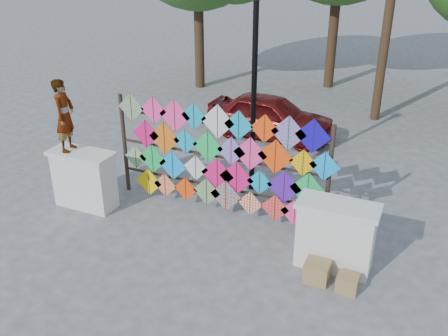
{
  "coord_description": "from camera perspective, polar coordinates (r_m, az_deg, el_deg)",
  "views": [
    {
      "loc": [
        3.88,
        -7.69,
        5.47
      ],
      "look_at": [
        0.22,
        0.6,
        1.12
      ],
      "focal_mm": 40.0,
      "sensor_mm": 36.0,
      "label": 1
    }
  ],
  "objects": [
    {
      "name": "parapet_left",
      "position": [
        11.08,
        -15.68,
        -1.2
      ],
      "size": [
        1.4,
        0.65,
        1.28
      ],
      "color": "white",
      "rests_on": "ground"
    },
    {
      "name": "sedan",
      "position": [
        14.46,
        5.31,
        5.93
      ],
      "size": [
        3.72,
        1.62,
        1.25
      ],
      "primitive_type": "imported",
      "rotation": [
        0.0,
        0.0,
        1.53
      ],
      "color": "#621011",
      "rests_on": "ground"
    },
    {
      "name": "ground",
      "position": [
        10.21,
        -2.5,
        -6.81
      ],
      "size": [
        80.0,
        80.0,
        0.0
      ],
      "primitive_type": "plane",
      "color": "gray",
      "rests_on": "ground"
    },
    {
      "name": "cardboard_box_far",
      "position": [
        8.77,
        13.9,
        -12.67
      ],
      "size": [
        0.35,
        0.32,
        0.3
      ],
      "primitive_type": "cube",
      "color": "olive",
      "rests_on": "ground"
    },
    {
      "name": "cardboard_box_near",
      "position": [
        8.85,
        10.58,
        -11.57
      ],
      "size": [
        0.42,
        0.37,
        0.37
      ],
      "primitive_type": "cube",
      "color": "olive",
      "rests_on": "ground"
    },
    {
      "name": "kite_rack",
      "position": [
        10.15,
        -0.25,
        0.91
      ],
      "size": [
        4.93,
        0.24,
        2.4
      ],
      "color": "#2D2119",
      "rests_on": "ground"
    },
    {
      "name": "parapet_right",
      "position": [
        8.99,
        12.61,
        -7.52
      ],
      "size": [
        1.4,
        0.65,
        1.28
      ],
      "color": "white",
      "rests_on": "ground"
    },
    {
      "name": "lamppost",
      "position": [
        10.7,
        3.49,
        10.52
      ],
      "size": [
        0.28,
        0.28,
        4.46
      ],
      "color": "black",
      "rests_on": "ground"
    },
    {
      "name": "vendor_woman",
      "position": [
        10.73,
        -17.76,
        5.73
      ],
      "size": [
        0.48,
        0.62,
        1.52
      ],
      "primitive_type": "imported",
      "rotation": [
        0.0,
        0.0,
        1.79
      ],
      "color": "#99999E",
      "rests_on": "parapet_left"
    }
  ]
}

